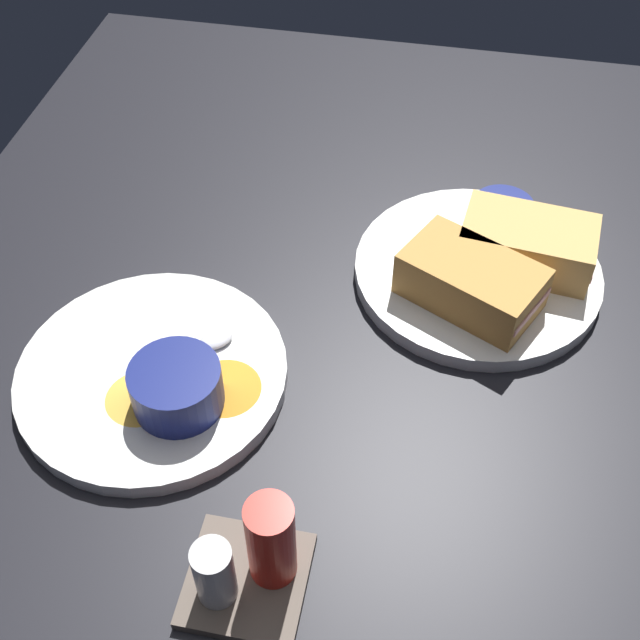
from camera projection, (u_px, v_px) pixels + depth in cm
name	position (u px, v px, depth cm)	size (l,w,h in cm)	color
ground_plane	(438.00, 349.00, 78.56)	(110.00, 110.00, 3.00)	black
plate_sandwich_main	(477.00, 272.00, 82.47)	(25.06, 25.06, 1.60)	silver
sandwich_half_near	(471.00, 281.00, 77.09)	(15.03, 12.61, 4.80)	#C68C42
sandwich_half_far	(527.00, 243.00, 80.66)	(13.97, 9.03, 4.80)	tan
ramekin_dark_sauce	(501.00, 218.00, 83.54)	(6.28, 6.28, 4.14)	navy
spoon_by_dark_ramekin	(477.00, 260.00, 81.96)	(4.90, 9.74, 0.80)	silver
plate_chips_companion	(153.00, 374.00, 73.57)	(24.68, 24.68, 1.60)	silver
ramekin_light_gravy	(176.00, 386.00, 68.77)	(7.98, 7.98, 4.27)	navy
spoon_by_gravy_ramekin	(203.00, 345.00, 74.39)	(8.47, 7.52, 0.80)	silver
plantain_chip_scatter	(185.00, 394.00, 70.67)	(15.54, 11.05, 0.60)	orange
condiment_caddy	(251.00, 561.00, 58.63)	(9.00, 9.00, 9.50)	brown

